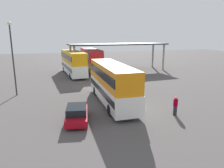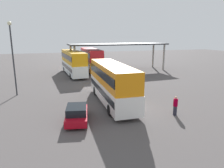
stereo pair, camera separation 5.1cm
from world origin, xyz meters
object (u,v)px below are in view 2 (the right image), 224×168
(double_decker_main, at_px, (112,82))
(double_decker_near_canopy, at_px, (73,62))
(pedestrian_waiting, at_px, (175,106))
(parked_hatchback, at_px, (77,114))
(lamppost_tall, at_px, (12,50))
(double_decker_mid_row, at_px, (91,59))

(double_decker_main, relative_size, double_decker_near_canopy, 0.95)
(double_decker_main, height_order, pedestrian_waiting, double_decker_main)
(double_decker_main, height_order, parked_hatchback, double_decker_main)
(parked_hatchback, relative_size, lamppost_tall, 0.50)
(parked_hatchback, xyz_separation_m, double_decker_mid_row, (6.47, 24.40, 1.66))
(double_decker_main, relative_size, lamppost_tall, 1.30)
(double_decker_near_canopy, bearing_deg, pedestrian_waiting, -168.43)
(double_decker_main, xyz_separation_m, pedestrian_waiting, (4.21, -4.92, -1.36))
(double_decker_near_canopy, xyz_separation_m, double_decker_mid_row, (3.95, 3.51, 0.05))
(double_decker_main, height_order, double_decker_mid_row, double_decker_mid_row)
(parked_hatchback, relative_size, pedestrian_waiting, 2.45)
(double_decker_mid_row, bearing_deg, double_decker_near_canopy, 133.10)
(double_decker_main, distance_m, lamppost_tall, 11.85)
(double_decker_near_canopy, relative_size, pedestrian_waiting, 6.70)
(double_decker_mid_row, bearing_deg, parked_hatchback, 166.57)
(double_decker_mid_row, bearing_deg, lamppost_tall, 141.93)
(double_decker_main, distance_m, double_decker_mid_row, 20.83)
(double_decker_near_canopy, relative_size, double_decker_mid_row, 1.00)
(double_decker_main, xyz_separation_m, parked_hatchback, (-4.16, -3.71, -1.54))
(lamppost_tall, height_order, pedestrian_waiting, lamppost_tall)
(double_decker_mid_row, relative_size, pedestrian_waiting, 6.70)
(parked_hatchback, distance_m, lamppost_tall, 12.14)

